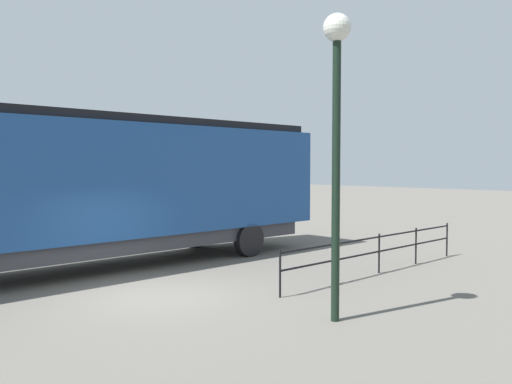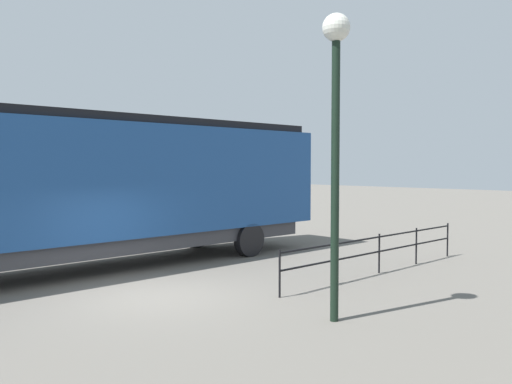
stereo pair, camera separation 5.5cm
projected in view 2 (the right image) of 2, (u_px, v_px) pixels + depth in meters
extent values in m
plane|color=#666059|center=(152.00, 296.00, 12.31)|extent=(120.00, 120.00, 0.00)
cube|color=navy|center=(79.00, 180.00, 14.98)|extent=(3.10, 16.24, 3.18)
cube|color=black|center=(252.00, 190.00, 19.60)|extent=(2.98, 2.93, 2.22)
cube|color=black|center=(78.00, 119.00, 14.89)|extent=(2.79, 15.59, 0.24)
cube|color=#38383D|center=(80.00, 244.00, 15.06)|extent=(2.79, 14.94, 0.45)
cylinder|color=black|center=(197.00, 232.00, 19.68)|extent=(0.30, 1.10, 1.10)
cylinder|color=black|center=(249.00, 240.00, 17.66)|extent=(0.30, 1.10, 1.10)
cylinder|color=black|center=(335.00, 180.00, 10.17)|extent=(0.16, 0.16, 5.42)
sphere|color=silver|center=(336.00, 27.00, 10.03)|extent=(0.53, 0.53, 0.53)
cube|color=black|center=(379.00, 237.00, 14.85)|extent=(0.04, 8.01, 0.04)
cube|color=black|center=(379.00, 251.00, 14.87)|extent=(0.04, 8.01, 0.04)
cylinder|color=black|center=(280.00, 273.00, 12.11)|extent=(0.05, 0.05, 1.10)
cylinder|color=black|center=(335.00, 262.00, 13.49)|extent=(0.05, 0.05, 1.10)
cylinder|color=black|center=(379.00, 253.00, 14.87)|extent=(0.05, 0.05, 1.10)
cylinder|color=black|center=(416.00, 246.00, 16.25)|extent=(0.05, 0.05, 1.10)
cylinder|color=black|center=(448.00, 240.00, 17.64)|extent=(0.05, 0.05, 1.10)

